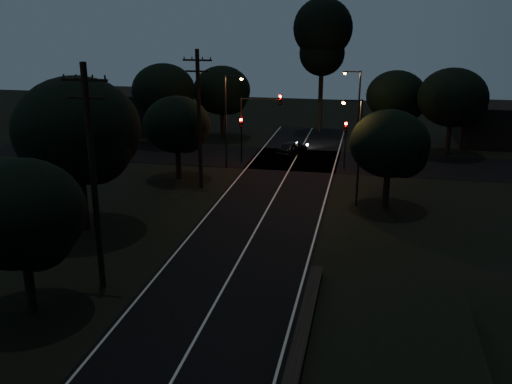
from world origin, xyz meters
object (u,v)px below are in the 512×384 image
at_px(signal_left, 241,132).
at_px(streetlight_a, 228,115).
at_px(signal_right, 345,136).
at_px(car, 292,148).
at_px(utility_pole_far, 199,118).
at_px(signal_mast, 260,116).
at_px(utility_pole_mid, 93,176).
at_px(streetlight_b, 357,108).
at_px(tall_pine, 323,36).
at_px(streetlight_c, 357,145).

relative_size(signal_left, streetlight_a, 0.51).
bearing_deg(signal_right, car, 142.58).
bearing_deg(utility_pole_far, signal_right, 37.00).
distance_m(utility_pole_far, signal_mast, 8.64).
xyz_separation_m(signal_left, car, (4.08, 3.92, -2.18)).
distance_m(utility_pole_mid, streetlight_b, 31.15).
xyz_separation_m(tall_pine, streetlight_b, (4.31, -11.00, -5.84)).
xyz_separation_m(streetlight_c, car, (-6.35, 13.91, -3.69)).
bearing_deg(streetlight_c, utility_pole_mid, -128.26).
height_order(utility_pole_far, streetlight_b, utility_pole_far).
height_order(streetlight_a, streetlight_b, same).
bearing_deg(signal_left, signal_mast, 0.13).
relative_size(tall_pine, signal_right, 3.54).
bearing_deg(signal_left, streetlight_a, -109.59).
xyz_separation_m(signal_mast, streetlight_a, (-2.39, -1.99, 0.30)).
relative_size(tall_pine, streetlight_b, 1.82).
xyz_separation_m(utility_pole_far, streetlight_c, (11.83, -2.00, -1.13)).
distance_m(tall_pine, signal_left, 17.75).
bearing_deg(utility_pole_mid, signal_left, 86.79).
relative_size(signal_mast, streetlight_c, 0.83).
bearing_deg(utility_pole_mid, streetlight_b, 68.70).
distance_m(streetlight_b, streetlight_c, 14.01).
relative_size(utility_pole_mid, streetlight_a, 1.38).
distance_m(tall_pine, streetlight_a, 19.05).
distance_m(signal_right, streetlight_a, 10.26).
bearing_deg(car, streetlight_a, 73.65).
xyz_separation_m(utility_pole_mid, signal_right, (10.60, 24.99, -2.90)).
height_order(tall_pine, car, tall_pine).
height_order(utility_pole_mid, signal_left, utility_pole_mid).
xyz_separation_m(signal_mast, car, (2.39, 3.92, -3.68)).
bearing_deg(signal_left, streetlight_b, 22.05).
height_order(utility_pole_far, car, utility_pole_far).
height_order(signal_mast, streetlight_a, streetlight_a).
bearing_deg(streetlight_b, car, -179.11).
relative_size(signal_right, car, 1.06).
relative_size(tall_pine, streetlight_a, 1.82).
bearing_deg(car, signal_mast, 81.26).
height_order(tall_pine, streetlight_c, tall_pine).
distance_m(streetlight_c, car, 15.73).
bearing_deg(streetlight_c, car, 114.55).
relative_size(utility_pole_far, streetlight_c, 1.40).
height_order(signal_left, streetlight_c, streetlight_c).
bearing_deg(utility_pole_far, signal_left, 80.06).
distance_m(signal_left, signal_mast, 2.26).
bearing_deg(signal_mast, signal_right, -0.03).
bearing_deg(utility_pole_far, utility_pole_mid, -90.00).
distance_m(signal_left, signal_right, 9.20).
relative_size(streetlight_a, car, 2.07).
bearing_deg(tall_pine, signal_left, -110.46).
bearing_deg(signal_left, signal_right, 0.00).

